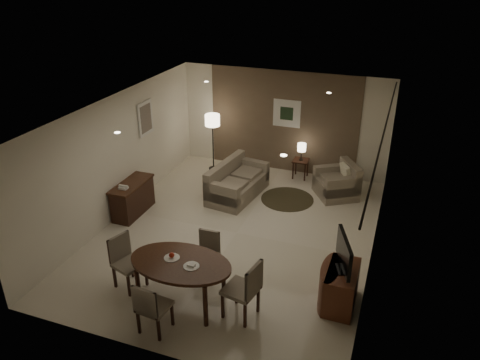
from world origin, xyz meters
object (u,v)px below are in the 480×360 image
at_px(tv_cabinet, 341,287).
at_px(sofa, 238,180).
at_px(chair_near, 154,306).
at_px(chair_right, 241,289).
at_px(console_desk, 133,198).
at_px(chair_left, 129,263).
at_px(chair_far, 206,256).
at_px(floor_lamp, 213,142).
at_px(armchair, 337,180).
at_px(dining_table, 182,282).
at_px(side_table, 300,169).

xyz_separation_m(tv_cabinet, sofa, (-2.97, 3.10, 0.06)).
height_order(chair_near, chair_right, chair_right).
xyz_separation_m(console_desk, chair_near, (2.28, -3.06, 0.09)).
relative_size(chair_left, chair_right, 0.92).
bearing_deg(chair_far, chair_near, -98.95).
bearing_deg(chair_left, chair_near, -111.11).
bearing_deg(floor_lamp, sofa, -47.17).
distance_m(console_desk, chair_right, 4.12).
bearing_deg(chair_right, armchair, -177.43).
bearing_deg(armchair, chair_far, -55.24).
bearing_deg(chair_right, chair_near, -44.61).
bearing_deg(floor_lamp, chair_far, -68.63).
height_order(chair_far, floor_lamp, floor_lamp).
xyz_separation_m(chair_far, chair_right, (0.94, -0.75, 0.09)).
bearing_deg(chair_right, chair_far, -117.14).
bearing_deg(sofa, chair_far, -162.19).
bearing_deg(tv_cabinet, floor_lamp, 133.49).
xyz_separation_m(tv_cabinet, armchair, (-0.74, 3.92, 0.06)).
bearing_deg(chair_right, tv_cabinet, 130.03).
relative_size(console_desk, dining_table, 0.69).
bearing_deg(armchair, chair_right, -41.30).
relative_size(dining_table, armchair, 1.87).
xyz_separation_m(chair_right, armchair, (0.74, 4.72, -0.11)).
height_order(chair_near, side_table, chair_near).
xyz_separation_m(console_desk, chair_left, (1.35, -2.28, 0.11)).
height_order(chair_near, chair_left, chair_left).
relative_size(chair_left, floor_lamp, 0.62).
bearing_deg(sofa, console_desk, 137.61).
xyz_separation_m(console_desk, chair_far, (2.48, -1.56, 0.05)).
bearing_deg(armchair, floor_lamp, -129.86).
height_order(armchair, side_table, armchair).
relative_size(chair_right, sofa, 0.59).
height_order(console_desk, side_table, console_desk).
distance_m(chair_far, chair_right, 1.20).
distance_m(tv_cabinet, chair_far, 2.41).
height_order(chair_far, chair_left, chair_left).
distance_m(chair_left, side_table, 5.69).
bearing_deg(console_desk, chair_far, -32.14).
distance_m(chair_far, side_table, 4.73).
xyz_separation_m(chair_far, floor_lamp, (-1.73, 4.42, 0.34)).
xyz_separation_m(sofa, floor_lamp, (-1.17, 1.27, 0.36)).
height_order(console_desk, chair_right, chair_right).
relative_size(chair_far, floor_lamp, 0.55).
distance_m(dining_table, chair_far, 0.79).
xyz_separation_m(chair_near, chair_right, (1.13, 0.76, 0.06)).
height_order(chair_far, side_table, chair_far).
bearing_deg(floor_lamp, side_table, 6.30).
height_order(chair_near, sofa, chair_near).
height_order(chair_left, floor_lamp, floor_lamp).
height_order(console_desk, floor_lamp, floor_lamp).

